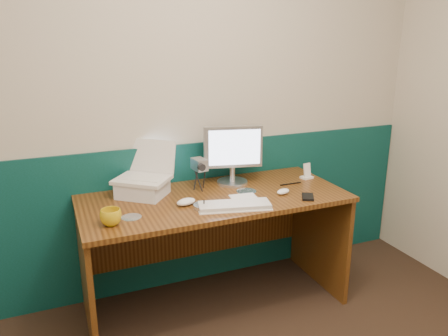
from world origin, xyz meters
name	(u,v)px	position (x,y,z in m)	size (l,w,h in m)	color
back_wall	(181,106)	(0.00, 1.75, 1.25)	(3.50, 0.04, 2.50)	#B8B09C
wainscot	(185,215)	(0.00, 1.74, 0.50)	(3.48, 0.02, 1.00)	#07342A
desk	(215,252)	(0.08, 1.38, 0.38)	(1.60, 0.70, 0.75)	#3D210B
laptop_riser	(143,189)	(-0.32, 1.55, 0.80)	(0.27, 0.23, 0.09)	silver
laptop	(141,161)	(-0.32, 1.55, 0.97)	(0.31, 0.24, 0.26)	silver
monitor	(232,156)	(0.28, 1.56, 0.94)	(0.38, 0.11, 0.38)	silver
keyboard	(234,206)	(0.12, 1.16, 0.76)	(0.40, 0.13, 0.02)	silver
mouse_right	(283,191)	(0.49, 1.26, 0.77)	(0.10, 0.06, 0.03)	white
mouse_left	(186,202)	(-0.12, 1.31, 0.77)	(0.12, 0.07, 0.04)	white
mug	(111,217)	(-0.56, 1.19, 0.79)	(0.11, 0.11, 0.09)	gold
camcorder	(200,173)	(0.04, 1.52, 0.86)	(0.10, 0.14, 0.22)	#B9BABF
cd_spindle	(204,206)	(-0.04, 1.22, 0.76)	(0.12, 0.12, 0.03)	silver
cd_loose_a	(131,217)	(-0.45, 1.25, 0.75)	(0.11, 0.11, 0.00)	silver
cd_loose_b	(246,191)	(0.30, 1.39, 0.75)	(0.13, 0.13, 0.00)	silver
pen	(291,184)	(0.62, 1.40, 0.75)	(0.01, 0.01, 0.15)	black
papers	(243,197)	(0.24, 1.30, 0.75)	(0.16, 0.10, 0.00)	silver
dock	(307,177)	(0.79, 1.47, 0.76)	(0.08, 0.06, 0.01)	white
music_player	(307,170)	(0.79, 1.47, 0.81)	(0.05, 0.01, 0.09)	white
pda	(308,197)	(0.59, 1.14, 0.76)	(0.07, 0.11, 0.01)	black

